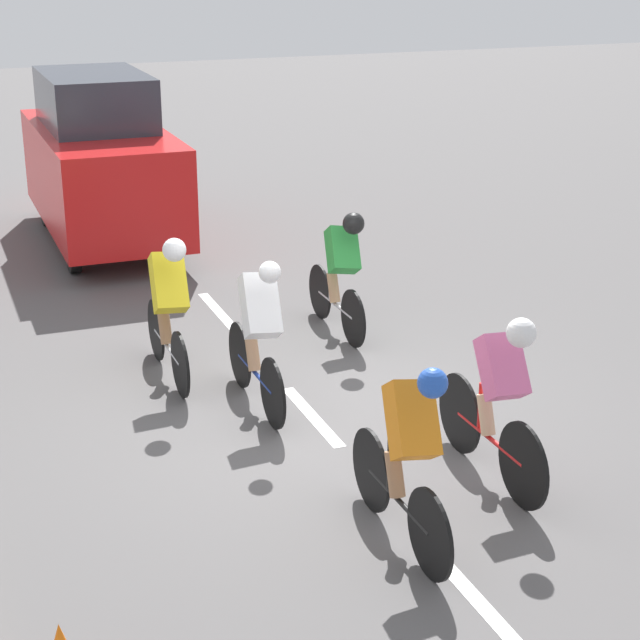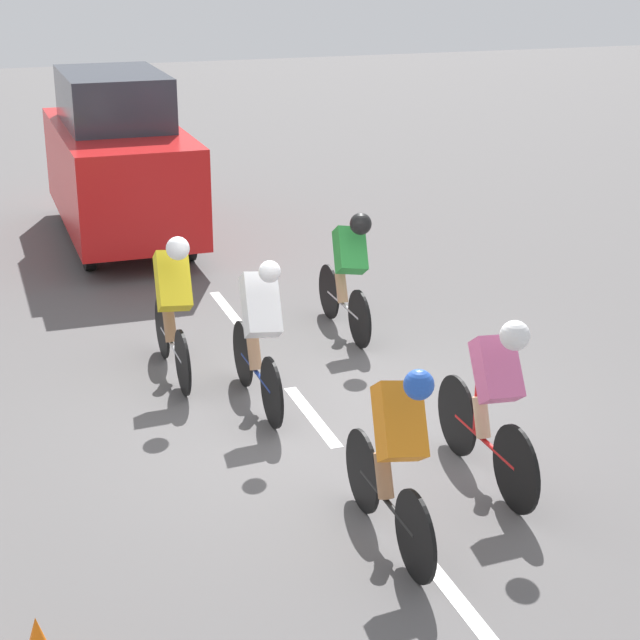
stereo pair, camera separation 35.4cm
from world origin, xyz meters
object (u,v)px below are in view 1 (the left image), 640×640
at_px(cyclist_yellow, 169,303).
at_px(support_car, 101,161).
at_px(cyclist_green, 341,268).
at_px(cyclist_white, 259,330).
at_px(cyclist_pink, 499,393).
at_px(cyclist_orange, 408,449).

xyz_separation_m(cyclist_yellow, support_car, (-0.33, -5.44, 0.38)).
distance_m(cyclist_green, cyclist_white, 2.18).
xyz_separation_m(cyclist_yellow, cyclist_pink, (-1.97, 3.06, -0.03)).
xyz_separation_m(cyclist_white, support_car, (0.28, -6.43, 0.40)).
distance_m(cyclist_yellow, cyclist_pink, 3.64).
height_order(cyclist_yellow, support_car, support_car).
bearing_deg(support_car, cyclist_orange, 93.32).
height_order(cyclist_yellow, cyclist_orange, cyclist_yellow).
xyz_separation_m(cyclist_orange, cyclist_white, (0.25, -2.70, 0.01)).
bearing_deg(cyclist_white, cyclist_pink, 123.09).
bearing_deg(cyclist_yellow, cyclist_pink, 122.71).
bearing_deg(cyclist_green, cyclist_pink, 87.95).
bearing_deg(cyclist_white, cyclist_orange, 95.21).
bearing_deg(cyclist_yellow, cyclist_orange, 103.14).
distance_m(cyclist_yellow, cyclist_orange, 3.79).
bearing_deg(support_car, cyclist_green, 110.07).
bearing_deg(support_car, cyclist_pink, 100.88).
relative_size(cyclist_pink, support_car, 0.41).
bearing_deg(cyclist_green, support_car, -69.93).
distance_m(cyclist_yellow, cyclist_green, 2.18).
bearing_deg(cyclist_orange, cyclist_yellow, -76.86).
xyz_separation_m(cyclist_pink, support_car, (1.63, -8.50, 0.40)).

